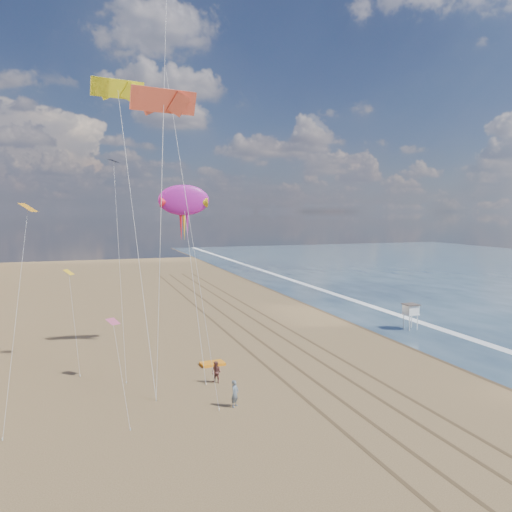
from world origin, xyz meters
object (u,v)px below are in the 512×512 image
Objects in this scene: kite_flyer_a at (235,393)px; kite_flyer_b at (216,372)px; lifeguard_stand at (411,310)px; grounded_kite at (212,364)px; show_kite at (184,201)px.

kite_flyer_b is (-0.02, 5.20, -0.08)m from kite_flyer_a.
grounded_kite is at bearing -167.13° from lifeguard_stand.
lifeguard_stand is 1.43× the size of grounded_kite.
kite_flyer_b is at bearing -158.13° from lifeguard_stand.
kite_flyer_a is (-26.25, -15.75, -1.36)m from lifeguard_stand.
lifeguard_stand is at bearing 7.91° from grounded_kite.
grounded_kite is 10.01m from kite_flyer_a.
show_kite reaches higher than kite_flyer_a.
lifeguard_stand is 1.57× the size of kite_flyer_a.
kite_flyer_b is at bearing 46.93° from kite_flyer_a.
grounded_kite is at bearing 126.53° from kite_flyer_b.
show_kite is at bearing 47.50° from kite_flyer_a.
kite_flyer_a is at bearing -149.04° from lifeguard_stand.
show_kite is at bearing 137.77° from kite_flyer_b.
show_kite reaches higher than lifeguard_stand.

